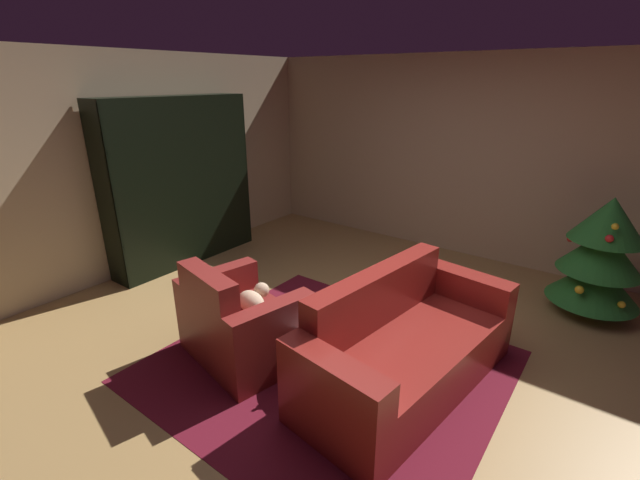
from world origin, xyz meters
name	(u,v)px	position (x,y,z in m)	size (l,w,h in m)	color
ground_plane	(354,354)	(0.00, 0.00, 0.00)	(7.34, 7.34, 0.00)	#A8814B
wall_back	(478,160)	(0.00, 2.83, 1.25)	(6.24, 0.06, 2.51)	tan
wall_left	(130,166)	(-3.09, 0.00, 1.25)	(0.06, 5.71, 2.51)	tan
area_rug	(328,366)	(-0.08, -0.27, 0.00)	(2.60, 2.41, 0.01)	maroon
bookshelf_unit	(189,184)	(-2.83, 0.58, 0.98)	(0.38, 1.90, 2.02)	black
armchair_red	(241,324)	(-0.75, -0.58, 0.30)	(1.11, 0.93, 0.85)	maroon
couch_red	(404,348)	(0.48, -0.07, 0.30)	(1.05, 1.97, 0.86)	maroon
coffee_table	(348,329)	(0.06, -0.21, 0.38)	(0.79, 0.79, 0.41)	black
book_stack_on_table	(343,319)	(0.03, -0.23, 0.46)	(0.23, 0.19, 0.12)	#2D488B
bottle_on_table	(322,320)	(-0.05, -0.39, 0.51)	(0.06, 0.06, 0.25)	navy
decorated_tree	(601,256)	(1.51, 2.00, 0.62)	(0.82, 0.82, 1.19)	brown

